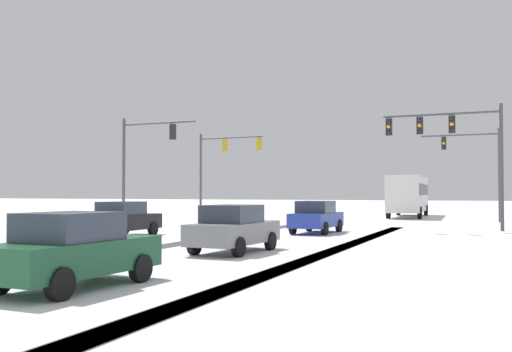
% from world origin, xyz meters
% --- Properties ---
extents(wheel_track_left_lane, '(1.05, 31.89, 0.01)m').
position_xyz_m(wheel_track_left_lane, '(-1.52, 14.49, 0.00)').
color(wheel_track_left_lane, '#424247').
rests_on(wheel_track_left_lane, ground).
extents(wheel_track_right_lane, '(0.73, 31.89, 0.01)m').
position_xyz_m(wheel_track_right_lane, '(4.86, 14.49, 0.00)').
color(wheel_track_right_lane, '#424247').
rests_on(wheel_track_right_lane, ground).
extents(wheel_track_center, '(0.72, 31.89, 0.01)m').
position_xyz_m(wheel_track_center, '(4.90, 14.49, 0.00)').
color(wheel_track_center, '#424247').
rests_on(wheel_track_center, ground).
extents(traffic_signal_near_left, '(5.01, 0.39, 6.50)m').
position_xyz_m(traffic_signal_near_left, '(-9.18, 24.96, 4.36)').
color(traffic_signal_near_left, '#47474C').
rests_on(traffic_signal_near_left, ground).
extents(traffic_signal_far_right, '(5.30, 0.38, 6.50)m').
position_xyz_m(traffic_signal_far_right, '(9.09, 39.02, 4.38)').
color(traffic_signal_far_right, '#47474C').
rests_on(traffic_signal_far_right, ground).
extents(traffic_signal_near_right, '(5.93, 0.42, 6.50)m').
position_xyz_m(traffic_signal_near_right, '(8.16, 27.00, 4.79)').
color(traffic_signal_near_right, '#47474C').
rests_on(traffic_signal_near_right, ground).
extents(traffic_signal_far_left, '(5.29, 0.60, 6.50)m').
position_xyz_m(traffic_signal_far_left, '(-8.70, 34.88, 4.61)').
color(traffic_signal_far_left, '#47474C').
rests_on(traffic_signal_far_left, ground).
extents(car_blue_lead, '(1.91, 4.14, 1.62)m').
position_xyz_m(car_blue_lead, '(1.84, 23.83, 0.82)').
color(car_blue_lead, '#233899').
rests_on(car_blue_lead, ground).
extents(car_black_second, '(1.84, 4.10, 1.62)m').
position_xyz_m(car_black_second, '(-5.82, 18.21, 0.82)').
color(car_black_second, black).
rests_on(car_black_second, ground).
extents(car_grey_third, '(1.98, 4.17, 1.62)m').
position_xyz_m(car_grey_third, '(1.89, 13.60, 0.82)').
color(car_grey_third, slate).
rests_on(car_grey_third, ground).
extents(car_dark_green_fourth, '(1.98, 4.17, 1.62)m').
position_xyz_m(car_dark_green_fourth, '(1.79, 5.51, 0.82)').
color(car_dark_green_fourth, '#194C2D').
rests_on(car_dark_green_fourth, ground).
extents(bus_oncoming, '(2.99, 11.09, 3.38)m').
position_xyz_m(bus_oncoming, '(3.49, 45.71, 1.99)').
color(bus_oncoming, silver).
rests_on(bus_oncoming, ground).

